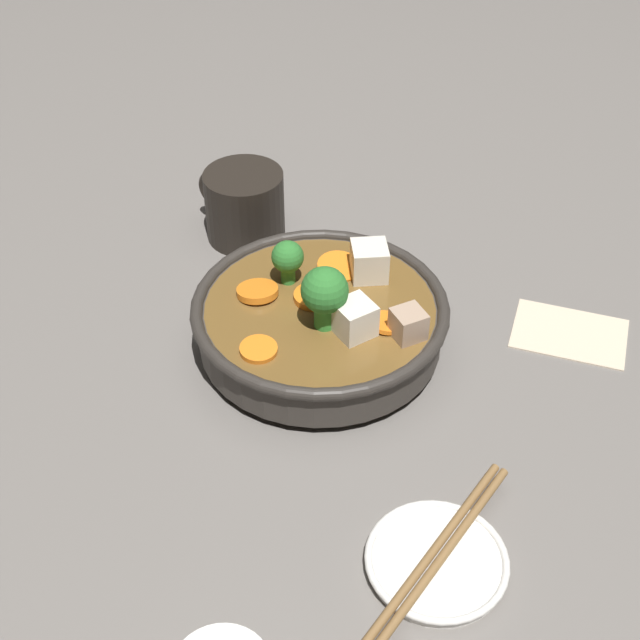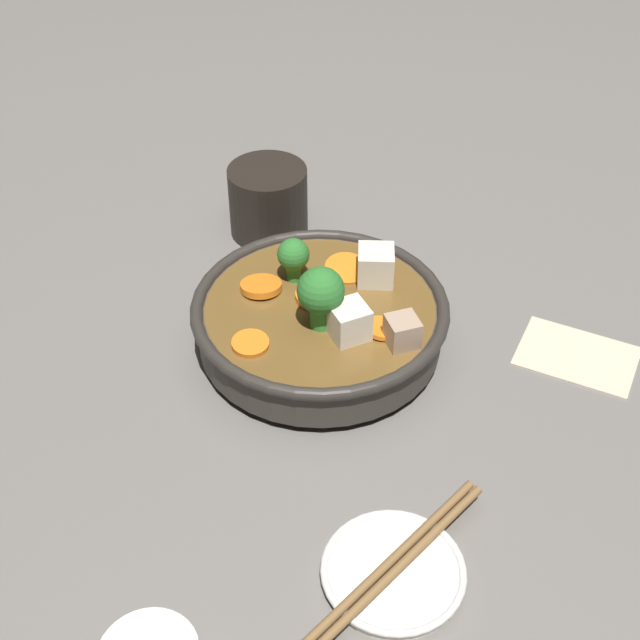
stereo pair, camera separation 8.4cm
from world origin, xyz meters
TOP-DOWN VIEW (x-y plane):
  - ground_plane at (0.00, 0.00)m, footprint 3.00×3.00m
  - stirfry_bowl at (-0.00, -0.00)m, footprint 0.24×0.24m
  - side_saucer at (-0.22, 0.15)m, footprint 0.11×0.11m
  - dark_mug at (0.18, -0.10)m, footprint 0.11×0.09m
  - napkin at (-0.19, -0.16)m, footprint 0.13×0.11m
  - chopsticks_pair at (-0.22, 0.15)m, footprint 0.02×0.20m

SIDE VIEW (x-z plane):
  - ground_plane at x=0.00m, z-range 0.00..0.00m
  - napkin at x=-0.19m, z-range 0.00..0.00m
  - side_saucer at x=-0.22m, z-range 0.00..0.01m
  - chopsticks_pair at x=-0.22m, z-range 0.01..0.02m
  - stirfry_bowl at x=0.00m, z-range -0.02..0.09m
  - dark_mug at x=0.18m, z-range 0.00..0.08m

